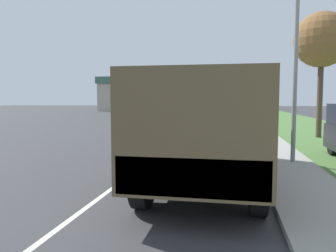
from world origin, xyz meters
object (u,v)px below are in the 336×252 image
object	(u,v)px
car_fourth_ahead	(206,109)
car_nearest_ahead	(214,125)
military_truck	(207,123)
car_second_ahead	(187,114)
car_third_ahead	(224,110)
lamp_post	(288,46)

from	to	relation	value
car_fourth_ahead	car_nearest_ahead	bearing A→B (deg)	-84.98
military_truck	car_second_ahead	xyz separation A→B (m)	(-3.87, 25.62, -0.90)
military_truck	car_second_ahead	distance (m)	25.93
military_truck	car_nearest_ahead	world-z (taller)	military_truck
car_second_ahead	car_fourth_ahead	world-z (taller)	car_fourth_ahead
car_fourth_ahead	car_third_ahead	bearing A→B (deg)	-71.95
car_nearest_ahead	car_third_ahead	size ratio (longest dim) A/B	0.89
car_third_ahead	car_nearest_ahead	bearing A→B (deg)	-90.16
car_nearest_ahead	car_third_ahead	bearing A→B (deg)	89.84
car_nearest_ahead	car_fourth_ahead	size ratio (longest dim) A/B	0.88
car_third_ahead	lamp_post	bearing A→B (deg)	-85.67
military_truck	car_third_ahead	world-z (taller)	military_truck
military_truck	car_nearest_ahead	xyz separation A→B (m)	(-0.36, 10.63, -0.87)
military_truck	lamp_post	xyz separation A→B (m)	(2.34, 2.72, 2.30)
military_truck	car_third_ahead	size ratio (longest dim) A/B	1.52
car_nearest_ahead	lamp_post	world-z (taller)	lamp_post
car_third_ahead	lamp_post	world-z (taller)	lamp_post
car_second_ahead	car_nearest_ahead	bearing A→B (deg)	-76.82
lamp_post	car_third_ahead	bearing A→B (deg)	94.33
car_nearest_ahead	car_second_ahead	bearing A→B (deg)	103.18
car_nearest_ahead	military_truck	bearing A→B (deg)	-88.08
military_truck	car_nearest_ahead	bearing A→B (deg)	91.92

